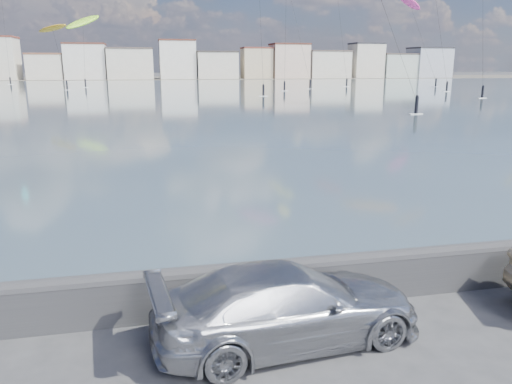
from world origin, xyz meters
The scene contains 8 objects.
bay_water centered at (0.00, 91.50, 0.01)m, with size 500.00×177.00×0.00m, color #475D69.
far_shore_strip centered at (0.00, 200.00, 0.01)m, with size 500.00×60.00×0.00m, color #4C473D.
seawall centered at (0.00, 2.70, 0.58)m, with size 400.00×0.36×1.08m.
far_buildings centered at (1.31, 186.00, 6.03)m, with size 240.79×13.26×14.60m.
car_silver centered at (1.03, 1.39, 0.72)m, with size 2.03×4.99×1.45m, color #A8A9B0.
kitesurfer_3 centered at (-14.90, 123.73, 14.81)m, with size 9.25×13.95×17.56m.
kitesurfer_5 centered at (62.26, 110.26, 19.38)m, with size 8.26×11.74×22.05m.
kitesurfer_7 centered at (-20.33, 114.17, 12.59)m, with size 8.28×15.13×13.91m.
Camera 1 is at (-1.31, -6.59, 4.96)m, focal length 35.00 mm.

